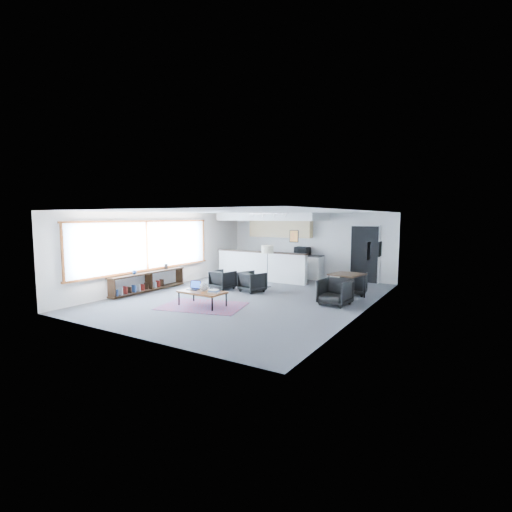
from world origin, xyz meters
The scene contains 21 objects.
room centered at (0.00, 0.00, 1.30)m, with size 7.02×9.02×2.62m.
window centered at (-3.46, -0.90, 1.46)m, with size 0.10×5.95×1.66m.
console centered at (-3.30, -1.05, 0.33)m, with size 0.35×3.00×0.80m.
kitchenette centered at (-1.20, 3.71, 1.38)m, with size 4.20×1.96×2.60m.
doorway centered at (2.30, 4.42, 1.07)m, with size 1.10×0.12×2.15m.
track_light centered at (-0.59, 2.20, 2.53)m, with size 1.60×0.07×0.15m.
wall_art_lower centered at (3.47, 0.40, 1.55)m, with size 0.03×0.38×0.48m.
wall_art_upper centered at (3.47, 1.70, 1.50)m, with size 0.03×0.34×0.44m.
kilim_rug centered at (-0.45, -1.70, 0.01)m, with size 2.56×2.05×0.01m.
coffee_table centered at (-0.45, -1.70, 0.39)m, with size 1.31×0.73×0.42m.
laptop centered at (-0.80, -1.62, 0.49)m, with size 0.36×0.31×0.23m.
ceramic_pot centered at (-0.41, -1.68, 0.54)m, with size 0.25×0.25×0.25m.
book_stack centered at (-0.05, -1.71, 0.46)m, with size 0.32×0.28×0.09m.
coaster centered at (-0.28, -1.91, 0.42)m, with size 0.12×0.12×0.01m.
armchair_left centered at (-1.42, 0.55, 0.36)m, with size 0.69×0.65×0.71m, color black.
armchair_right centered at (-0.33, 0.69, 0.37)m, with size 0.71×0.66×0.73m, color black.
floor_lamp centered at (-0.33, 1.70, 1.27)m, with size 0.49×0.49×1.46m.
dining_table centered at (2.60, 1.39, 0.68)m, with size 1.02×1.02×0.74m.
dining_chair_near centered at (2.61, 0.33, 0.34)m, with size 0.66×0.62×0.68m, color black.
dining_chair_far centered at (2.64, 1.99, 0.33)m, with size 0.64×0.60×0.65m, color black.
microwave centered at (-0.12, 4.15, 1.12)m, with size 0.57×0.32×0.39m, color black.
Camera 1 is at (5.99, -9.46, 2.44)m, focal length 26.00 mm.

